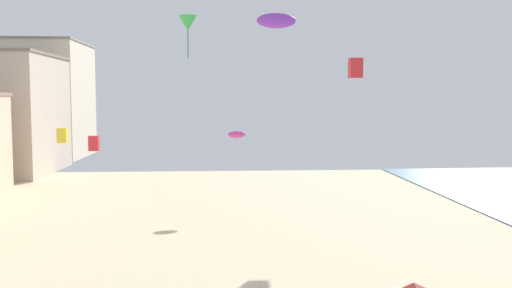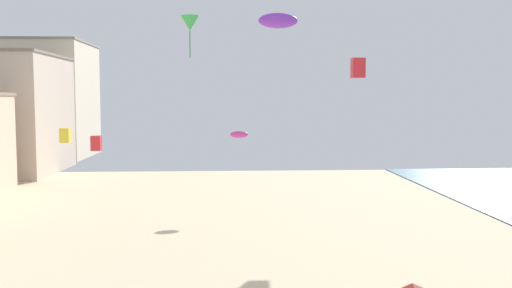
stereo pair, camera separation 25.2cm
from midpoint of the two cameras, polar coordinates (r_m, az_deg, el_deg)
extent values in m
cube|color=beige|center=(91.46, -21.09, 4.17)|extent=(14.24, 15.31, 17.32)
cube|color=gray|center=(91.86, -21.25, 9.67)|extent=(14.52, 15.62, 0.30)
pyramid|color=#D14C3D|center=(20.74, 16.14, -14.05)|extent=(1.10, 1.10, 0.35)
cube|color=red|center=(40.20, -15.95, 0.08)|extent=(0.66, 0.66, 1.04)
cone|color=green|center=(40.91, -6.65, 12.24)|extent=(1.32, 1.32, 1.08)
cylinder|color=#277C35|center=(40.74, -6.63, 10.16)|extent=(0.07, 0.07, 1.92)
ellipsoid|color=#DB3D9E|center=(47.70, -1.60, 0.98)|extent=(1.54, 0.43, 0.60)
ellipsoid|color=purple|center=(38.57, 2.47, 12.57)|extent=(2.68, 0.74, 1.04)
cube|color=red|center=(46.84, 10.61, 7.70)|extent=(1.04, 1.04, 1.63)
cube|color=yellow|center=(43.35, -18.89, 0.85)|extent=(0.69, 0.69, 1.08)
camera|label=1|loc=(0.13, -89.72, 0.02)|focal=38.86mm
camera|label=2|loc=(0.13, 90.28, -0.02)|focal=38.86mm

